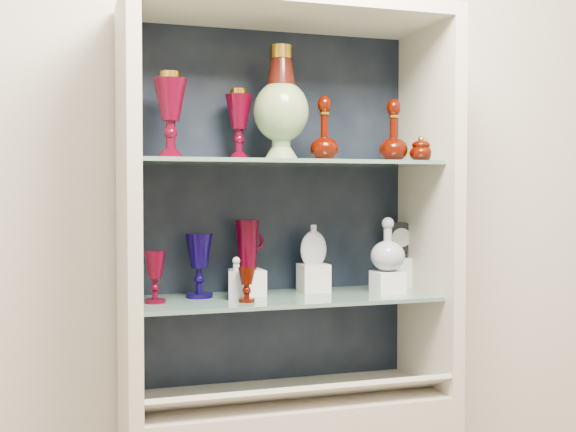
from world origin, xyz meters
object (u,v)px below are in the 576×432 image
object	(u,v)px
ruby_decanter_b	(394,129)
ruby_decanter_a	(324,124)
ruby_goblet_tall	(155,277)
ruby_pitcher	(247,245)
pedestal_lamp_left	(170,116)
ruby_goblet_small	(247,285)
clear_square_bottle	(236,278)
pedestal_lamp_right	(239,125)
enamel_urn	(281,103)
lidded_bowl	(421,149)
cobalt_goblet	(199,266)
cameo_medallion	(401,239)
flat_flask	(314,244)
clear_round_decanter	(388,246)

from	to	relation	value
ruby_decanter_b	ruby_decanter_a	bearing A→B (deg)	-179.57
ruby_goblet_tall	ruby_pitcher	distance (m)	0.32
pedestal_lamp_left	ruby_goblet_small	xyz separation A→B (m)	(0.21, -0.08, -0.50)
clear_square_bottle	pedestal_lamp_right	bearing A→B (deg)	70.55
enamel_urn	lidded_bowl	world-z (taller)	enamel_urn
ruby_decanter_a	ruby_goblet_tall	size ratio (longest dim) A/B	1.49
ruby_goblet_small	ruby_pitcher	size ratio (longest dim) A/B	0.66
pedestal_lamp_right	cobalt_goblet	size ratio (longest dim) A/B	1.13
ruby_decanter_b	cameo_medallion	bearing A→B (deg)	52.02
ruby_decanter_b	ruby_goblet_tall	size ratio (longest dim) A/B	1.41
enamel_urn	clear_square_bottle	xyz separation A→B (m)	(-0.15, -0.02, -0.53)
lidded_bowl	enamel_urn	bearing A→B (deg)	175.59
ruby_decanter_b	clear_square_bottle	bearing A→B (deg)	-178.87
ruby_decanter_a	pedestal_lamp_left	bearing A→B (deg)	177.04
pedestal_lamp_right	clear_square_bottle	bearing A→B (deg)	-109.45
pedestal_lamp_left	enamel_urn	world-z (taller)	enamel_urn
ruby_decanter_a	ruby_goblet_tall	distance (m)	0.70
flat_flask	clear_round_decanter	size ratio (longest dim) A/B	0.80
ruby_decanter_a	cobalt_goblet	xyz separation A→B (m)	(-0.38, 0.07, -0.44)
enamel_urn	cobalt_goblet	xyz separation A→B (m)	(-0.24, 0.06, -0.50)
ruby_goblet_small	ruby_pitcher	distance (m)	0.18
ruby_decanter_b	flat_flask	xyz separation A→B (m)	(-0.24, 0.09, -0.37)
cobalt_goblet	clear_square_bottle	xyz separation A→B (m)	(0.10, -0.08, -0.03)
flat_flask	ruby_goblet_small	bearing A→B (deg)	-159.53
pedestal_lamp_left	cameo_medallion	world-z (taller)	pedestal_lamp_left
clear_round_decanter	clear_square_bottle	bearing A→B (deg)	179.20
lidded_bowl	ruby_decanter_b	bearing A→B (deg)	160.36
ruby_decanter_a	flat_flask	xyz separation A→B (m)	(-0.00, 0.09, -0.38)
clear_square_bottle	flat_flask	bearing A→B (deg)	18.90
ruby_pitcher	flat_flask	world-z (taller)	ruby_pitcher
ruby_decanter_a	ruby_decanter_b	xyz separation A→B (m)	(0.24, 0.00, -0.01)
ruby_decanter_b	clear_square_bottle	world-z (taller)	ruby_decanter_b
ruby_goblet_tall	clear_square_bottle	size ratio (longest dim) A/B	1.17
pedestal_lamp_left	pedestal_lamp_right	world-z (taller)	pedestal_lamp_left
ruby_decanter_a	ruby_decanter_b	bearing A→B (deg)	0.43
enamel_urn	ruby_goblet_tall	distance (m)	0.65
clear_round_decanter	pedestal_lamp_right	bearing A→B (deg)	168.69
lidded_bowl	flat_flask	world-z (taller)	lidded_bowl
ruby_decanter_b	clear_square_bottle	size ratio (longest dim) A/B	1.65
cameo_medallion	lidded_bowl	bearing A→B (deg)	-67.70
pedestal_lamp_left	ruby_decanter_a	bearing A→B (deg)	-2.96
lidded_bowl	cameo_medallion	xyz separation A→B (m)	(0.00, 0.14, -0.30)
flat_flask	ruby_decanter_a	bearing A→B (deg)	-95.81
pedestal_lamp_right	ruby_decanter_a	distance (m)	0.27
ruby_goblet_tall	flat_flask	distance (m)	0.53
cobalt_goblet	ruby_goblet_small	size ratio (longest dim) A/B	1.92
lidded_bowl	clear_round_decanter	distance (m)	0.33
pedestal_lamp_right	lidded_bowl	world-z (taller)	pedestal_lamp_right
cobalt_goblet	ruby_goblet_small	bearing A→B (deg)	-48.09
clear_round_decanter	cameo_medallion	world-z (taller)	clear_round_decanter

